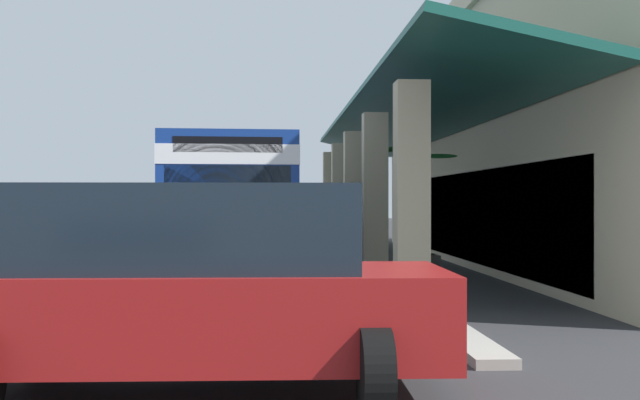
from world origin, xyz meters
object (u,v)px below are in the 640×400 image
pedestrian (279,265)px  potted_palm (417,248)px  parked_suv_red (188,286)px  transit_bus (225,199)px

pedestrian → potted_palm: size_ratio=0.54×
parked_suv_red → pedestrian: size_ratio=2.82×
parked_suv_red → pedestrian: bearing=164.4°
transit_bus → potted_palm: (0.15, 4.70, -1.19)m
potted_palm → transit_bus: bearing=-91.8°
transit_bus → pedestrian: 9.41m
pedestrian → transit_bus: bearing=-172.3°
pedestrian → potted_palm: 9.76m
parked_suv_red → potted_palm: potted_palm is taller
transit_bus → parked_suv_red: transit_bus is taller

